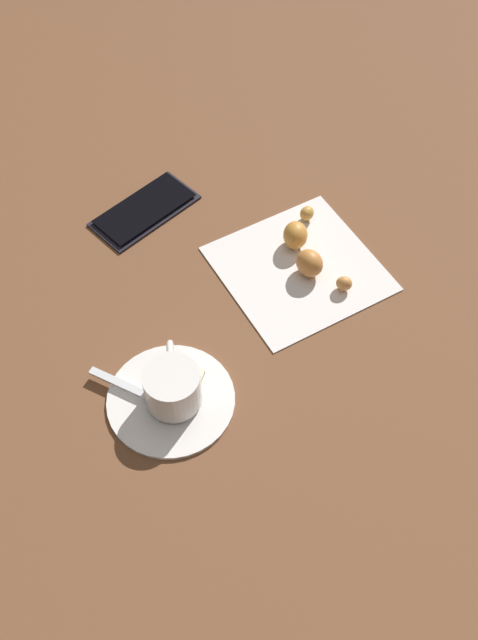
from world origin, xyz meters
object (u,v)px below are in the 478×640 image
at_px(espresso_cup, 172,386).
at_px(napkin, 299,268).
at_px(saucer, 171,399).
at_px(sugar_packet, 178,371).
at_px(teaspoon, 155,399).
at_px(croissant, 306,249).
at_px(cell_phone, 145,210).

xyz_separation_m(espresso_cup, napkin, (-0.24, -0.05, -0.03)).
distance_m(saucer, napkin, 0.24).
height_order(saucer, napkin, saucer).
height_order(saucer, sugar_packet, sugar_packet).
height_order(teaspoon, croissant, croissant).
distance_m(saucer, croissant, 0.26).
height_order(espresso_cup, napkin, espresso_cup).
bearing_deg(espresso_cup, napkin, -167.77).
relative_size(sugar_packet, croissant, 0.42).
relative_size(teaspoon, croissant, 0.88).
height_order(teaspoon, sugar_packet, teaspoon).
bearing_deg(sugar_packet, cell_phone, -59.12).
bearing_deg(croissant, espresso_cup, 13.06).
height_order(napkin, croissant, croissant).
relative_size(saucer, croissant, 1.03).
bearing_deg(cell_phone, croissant, 118.59).
relative_size(napkin, croissant, 1.36).
bearing_deg(espresso_cup, croissant, -166.94).
relative_size(saucer, espresso_cup, 1.79).
distance_m(espresso_cup, cell_phone, 0.30).
bearing_deg(napkin, teaspoon, 9.25).
bearing_deg(sugar_packet, teaspoon, 74.58).
height_order(saucer, espresso_cup, espresso_cup).
xyz_separation_m(sugar_packet, napkin, (-0.21, -0.03, -0.01)).
bearing_deg(saucer, sugar_packet, -142.79).
relative_size(espresso_cup, teaspoon, 0.66).
bearing_deg(sugar_packet, saucer, 95.39).
relative_size(saucer, napkin, 0.76).
xyz_separation_m(napkin, cell_phone, (0.09, -0.21, 0.00)).
height_order(saucer, teaspoon, teaspoon).
xyz_separation_m(croissant, cell_phone, (0.11, -0.20, -0.02)).
bearing_deg(espresso_cup, sugar_packet, -135.58).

